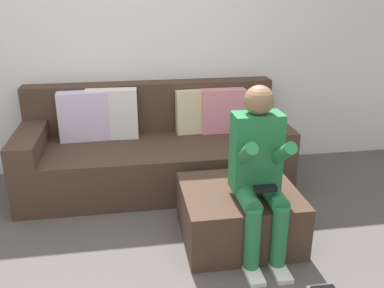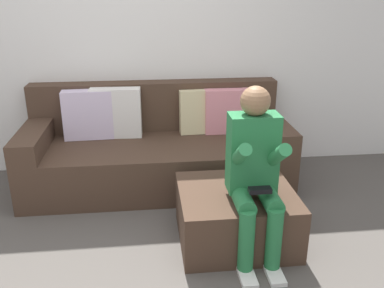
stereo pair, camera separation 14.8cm
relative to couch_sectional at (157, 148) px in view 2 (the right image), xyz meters
The scene contains 4 objects.
wall_back 1.05m from the couch_sectional, 119.28° to the left, with size 6.27×0.10×2.49m, color white.
couch_sectional is the anchor object (origin of this frame).
ottoman 1.15m from the couch_sectional, 63.00° to the right, with size 0.79×0.72×0.38m, color #473326.
person_seated 1.36m from the couch_sectional, 63.56° to the right, with size 0.32×0.55×1.14m.
Camera 2 is at (0.17, -1.99, 1.71)m, focal length 39.19 mm.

